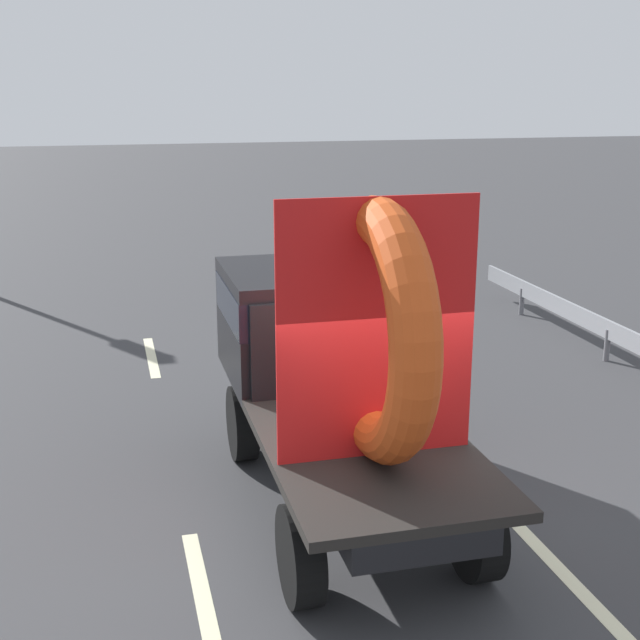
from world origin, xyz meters
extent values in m
plane|color=#38383A|center=(0.00, 0.00, 0.00)|extent=(120.00, 120.00, 0.00)
cylinder|color=black|center=(-1.03, 2.30, 0.47)|extent=(0.28, 0.94, 0.94)
cylinder|color=black|center=(0.67, 2.30, 0.47)|extent=(0.28, 0.94, 0.94)
cylinder|color=black|center=(-1.03, -0.91, 0.47)|extent=(0.28, 0.94, 0.94)
cylinder|color=black|center=(0.67, -0.91, 0.47)|extent=(0.28, 0.94, 0.94)
cube|color=black|center=(-0.18, 0.71, 0.92)|extent=(1.30, 5.15, 0.25)
cube|color=black|center=(-0.18, 2.30, 1.72)|extent=(2.00, 1.96, 1.35)
cube|color=black|center=(-0.18, 2.25, 2.02)|extent=(2.02, 1.86, 0.44)
cube|color=black|center=(-0.18, -0.27, 1.10)|extent=(2.00, 3.19, 0.10)
cube|color=black|center=(-0.18, 1.27, 1.70)|extent=(1.80, 0.08, 1.10)
torus|color=#D84C19|center=(-0.18, -0.42, 2.38)|extent=(0.44, 2.46, 2.46)
cube|color=red|center=(-0.18, -0.42, 2.38)|extent=(1.90, 0.03, 2.46)
cylinder|color=black|center=(2.53, 13.14, 0.30)|extent=(0.20, 0.59, 0.59)
cylinder|color=black|center=(3.97, 13.14, 0.30)|extent=(0.20, 0.59, 0.59)
cylinder|color=black|center=(2.53, 10.66, 0.30)|extent=(0.20, 0.59, 0.59)
cylinder|color=black|center=(3.97, 10.66, 0.30)|extent=(0.20, 0.59, 0.59)
cube|color=black|center=(3.25, 11.90, 0.55)|extent=(1.66, 3.87, 0.51)
cube|color=black|center=(3.25, 11.81, 1.03)|extent=(1.49, 2.17, 0.46)
cylinder|color=slate|center=(5.60, 4.65, 0.28)|extent=(0.10, 0.10, 0.55)
cylinder|color=slate|center=(5.60, 7.75, 0.28)|extent=(0.10, 0.10, 0.55)
cube|color=beige|center=(-1.89, -0.96, 0.00)|extent=(0.16, 2.98, 0.01)
cube|color=beige|center=(-1.89, 6.76, 0.00)|extent=(0.16, 2.28, 0.01)
cube|color=beige|center=(1.54, -1.55, 0.00)|extent=(0.16, 2.98, 0.01)
cube|color=beige|center=(1.54, 6.44, 0.00)|extent=(0.16, 2.55, 0.01)
camera|label=1|loc=(-2.56, -7.63, 4.58)|focal=48.31mm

